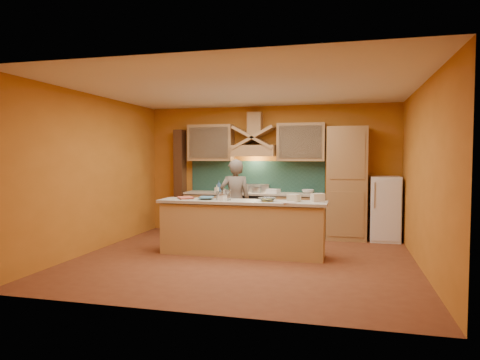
% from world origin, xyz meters
% --- Properties ---
extents(floor, '(5.50, 5.00, 0.01)m').
position_xyz_m(floor, '(0.00, 0.00, 0.00)').
color(floor, brown).
rests_on(floor, ground).
extents(ceiling, '(5.50, 5.00, 0.01)m').
position_xyz_m(ceiling, '(0.00, 0.00, 2.80)').
color(ceiling, white).
rests_on(ceiling, wall_back).
extents(wall_back, '(5.50, 0.02, 2.80)m').
position_xyz_m(wall_back, '(0.00, 2.50, 1.40)').
color(wall_back, '#C17325').
rests_on(wall_back, floor).
extents(wall_front, '(5.50, 0.02, 2.80)m').
position_xyz_m(wall_front, '(0.00, -2.50, 1.40)').
color(wall_front, '#C17325').
rests_on(wall_front, floor).
extents(wall_left, '(0.02, 5.00, 2.80)m').
position_xyz_m(wall_left, '(-2.75, 0.00, 1.40)').
color(wall_left, '#C17325').
rests_on(wall_left, floor).
extents(wall_right, '(0.02, 5.00, 2.80)m').
position_xyz_m(wall_right, '(2.75, 0.00, 1.40)').
color(wall_right, '#C17325').
rests_on(wall_right, floor).
extents(base_cabinet_left, '(1.10, 0.60, 0.86)m').
position_xyz_m(base_cabinet_left, '(-1.25, 2.20, 0.43)').
color(base_cabinet_left, '#A77C4C').
rests_on(base_cabinet_left, floor).
extents(base_cabinet_right, '(1.10, 0.60, 0.86)m').
position_xyz_m(base_cabinet_right, '(0.65, 2.20, 0.43)').
color(base_cabinet_right, '#A77C4C').
rests_on(base_cabinet_right, floor).
extents(counter_top, '(3.00, 0.62, 0.04)m').
position_xyz_m(counter_top, '(-0.30, 2.20, 0.90)').
color(counter_top, '#B5AB99').
rests_on(counter_top, base_cabinet_left).
extents(stove, '(0.60, 0.58, 0.90)m').
position_xyz_m(stove, '(-0.30, 2.20, 0.45)').
color(stove, black).
rests_on(stove, floor).
extents(backsplash, '(3.00, 0.03, 0.70)m').
position_xyz_m(backsplash, '(-0.30, 2.48, 1.25)').
color(backsplash, '#193933').
rests_on(backsplash, wall_back).
extents(range_hood, '(0.92, 0.50, 0.24)m').
position_xyz_m(range_hood, '(-0.30, 2.25, 1.82)').
color(range_hood, '#A77C4C').
rests_on(range_hood, wall_back).
extents(hood_chimney, '(0.30, 0.30, 0.50)m').
position_xyz_m(hood_chimney, '(-0.30, 2.35, 2.40)').
color(hood_chimney, '#A77C4C').
rests_on(hood_chimney, wall_back).
extents(upper_cabinet_left, '(1.00, 0.35, 0.80)m').
position_xyz_m(upper_cabinet_left, '(-1.30, 2.33, 2.00)').
color(upper_cabinet_left, '#A77C4C').
rests_on(upper_cabinet_left, wall_back).
extents(upper_cabinet_right, '(1.00, 0.35, 0.80)m').
position_xyz_m(upper_cabinet_right, '(0.70, 2.33, 2.00)').
color(upper_cabinet_right, '#A77C4C').
rests_on(upper_cabinet_right, wall_back).
extents(pantry_column, '(0.80, 0.60, 2.30)m').
position_xyz_m(pantry_column, '(1.65, 2.20, 1.15)').
color(pantry_column, '#A77C4C').
rests_on(pantry_column, floor).
extents(fridge, '(0.58, 0.60, 1.30)m').
position_xyz_m(fridge, '(2.40, 2.20, 0.65)').
color(fridge, white).
rests_on(fridge, floor).
extents(trim_column_left, '(0.20, 0.30, 2.30)m').
position_xyz_m(trim_column_left, '(-2.05, 2.35, 1.15)').
color(trim_column_left, '#472816').
rests_on(trim_column_left, floor).
extents(island_body, '(2.80, 0.55, 0.88)m').
position_xyz_m(island_body, '(-0.10, 0.30, 0.44)').
color(island_body, tan).
rests_on(island_body, floor).
extents(island_top, '(2.90, 0.62, 0.05)m').
position_xyz_m(island_top, '(-0.10, 0.30, 0.92)').
color(island_top, '#B5AB99').
rests_on(island_top, island_body).
extents(person, '(0.69, 0.55, 1.64)m').
position_xyz_m(person, '(-0.48, 1.30, 0.82)').
color(person, '#70665B').
rests_on(person, floor).
extents(pot_large, '(0.33, 0.33, 0.17)m').
position_xyz_m(pot_large, '(-0.51, 2.07, 0.98)').
color(pot_large, '#B4B4BB').
rests_on(pot_large, stove).
extents(pot_small, '(0.27, 0.27, 0.13)m').
position_xyz_m(pot_small, '(-0.24, 2.20, 0.96)').
color(pot_small, silver).
rests_on(pot_small, stove).
extents(soap_bottle_a, '(0.09, 0.09, 0.17)m').
position_xyz_m(soap_bottle_a, '(-1.07, 1.99, 1.00)').
color(soap_bottle_a, silver).
rests_on(soap_bottle_a, counter_top).
extents(soap_bottle_b, '(0.14, 0.14, 0.26)m').
position_xyz_m(soap_bottle_b, '(-1.04, 2.06, 1.05)').
color(soap_bottle_b, '#365E95').
rests_on(soap_bottle_b, counter_top).
extents(bowl_back, '(0.31, 0.31, 0.08)m').
position_xyz_m(bowl_back, '(0.86, 2.30, 0.96)').
color(bowl_back, silver).
rests_on(bowl_back, counter_top).
extents(dish_rack, '(0.30, 0.26, 0.09)m').
position_xyz_m(dish_rack, '(0.14, 2.12, 0.96)').
color(dish_rack, white).
rests_on(dish_rack, counter_top).
extents(book_lower, '(0.39, 0.41, 0.03)m').
position_xyz_m(book_lower, '(-1.25, 0.29, 0.96)').
color(book_lower, '#BC5343').
rests_on(book_lower, island_top).
extents(book_upper, '(0.29, 0.36, 0.02)m').
position_xyz_m(book_upper, '(-0.86, 0.32, 0.98)').
color(book_upper, teal).
rests_on(book_upper, island_top).
extents(jar_large, '(0.19, 0.19, 0.18)m').
position_xyz_m(jar_large, '(-0.36, 0.30, 1.03)').
color(jar_large, silver).
rests_on(jar_large, island_top).
extents(jar_small, '(0.14, 0.14, 0.14)m').
position_xyz_m(jar_small, '(-0.50, 0.33, 1.02)').
color(jar_small, white).
rests_on(jar_small, island_top).
extents(kitchen_scale, '(0.14, 0.14, 0.10)m').
position_xyz_m(kitchen_scale, '(-0.41, 0.19, 0.99)').
color(kitchen_scale, white).
rests_on(kitchen_scale, island_top).
extents(mixing_bowl, '(0.36, 0.36, 0.07)m').
position_xyz_m(mixing_bowl, '(0.35, 0.27, 0.98)').
color(mixing_bowl, silver).
rests_on(mixing_bowl, island_top).
extents(cloth, '(0.27, 0.25, 0.01)m').
position_xyz_m(cloth, '(0.74, 0.09, 0.95)').
color(cloth, beige).
rests_on(cloth, island_top).
extents(grocery_bag_a, '(0.26, 0.24, 0.13)m').
position_xyz_m(grocery_bag_a, '(1.18, 0.43, 1.01)').
color(grocery_bag_a, beige).
rests_on(grocery_bag_a, island_top).
extents(grocery_bag_b, '(0.24, 0.21, 0.12)m').
position_xyz_m(grocery_bag_b, '(0.79, 0.35, 1.00)').
color(grocery_bag_b, beige).
rests_on(grocery_bag_b, island_top).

